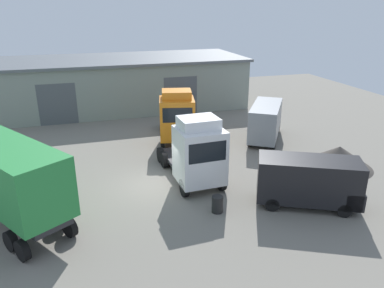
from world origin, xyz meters
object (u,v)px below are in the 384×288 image
Objects in this scene: delivery_van_black at (311,181)px; oil_drum at (217,204)px; delivery_van_grey at (266,120)px; gravel_pile at (339,157)px; tractor_unit_white at (197,154)px; tractor_unit_orange at (177,118)px.

oil_drum is (-4.81, 0.77, -0.97)m from delivery_van_black.
delivery_van_grey reaches higher than delivery_van_black.
gravel_pile is (2.01, -6.27, -0.79)m from delivery_van_grey.
tractor_unit_white reaches higher than gravel_pile.
tractor_unit_orange reaches higher than delivery_van_black.
delivery_van_black reaches higher than gravel_pile.
gravel_pile is (9.50, -0.23, -1.25)m from tractor_unit_white.
delivery_van_black is at bearing -160.91° from delivery_van_grey.
delivery_van_black is at bearing -9.07° from oil_drum.
delivery_van_grey is 6.63m from gravel_pile.
delivery_van_black is (4.14, -11.28, -0.53)m from tractor_unit_orange.
tractor_unit_orange reaches higher than oil_drum.
delivery_van_black reaches higher than oil_drum.
tractor_unit_white is 6.32m from delivery_van_black.
tractor_unit_white is 1.12× the size of delivery_van_black.
tractor_unit_orange reaches higher than gravel_pile.
gravel_pile is at bearing 65.69° from delivery_van_black.
delivery_van_black is at bearing 32.57° from tractor_unit_orange.
tractor_unit_white is at bearing 6.63° from tractor_unit_orange.
oil_drum is at bearing -162.40° from gravel_pile.
delivery_van_black is (4.88, -3.99, -0.55)m from tractor_unit_white.
tractor_unit_orange reaches higher than delivery_van_grey.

